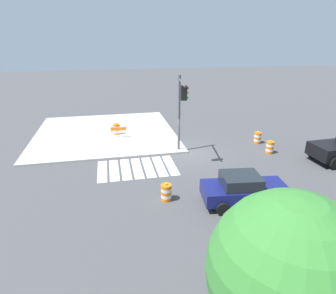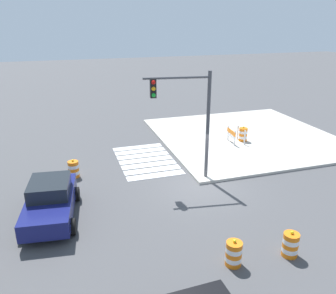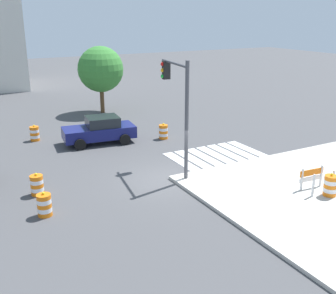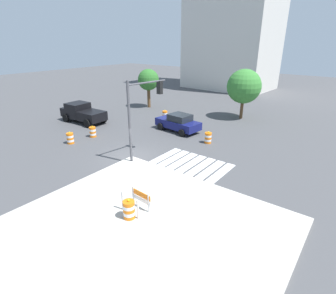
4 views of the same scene
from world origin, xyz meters
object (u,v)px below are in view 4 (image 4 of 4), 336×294
(traffic_barrel_on_sidewalk, at_px, (129,209))
(traffic_barrel_near_corner, at_px, (93,132))
(sports_car, at_px, (178,122))
(traffic_barrel_crosswalk_end, at_px, (208,138))
(traffic_light_pole, at_px, (142,105))
(pickup_truck, at_px, (82,113))
(street_tree_streetside_mid, at_px, (148,80))
(street_tree_streetside_near, at_px, (244,86))
(construction_barricade, at_px, (139,199))
(traffic_barrel_median_near, at_px, (70,138))
(traffic_barrel_median_far, at_px, (165,115))

(traffic_barrel_on_sidewalk, bearing_deg, traffic_barrel_near_corner, 149.59)
(sports_car, relative_size, traffic_barrel_near_corner, 4.40)
(traffic_barrel_crosswalk_end, height_order, traffic_light_pole, traffic_light_pole)
(pickup_truck, bearing_deg, traffic_barrel_crosswalk_end, 10.50)
(sports_car, distance_m, traffic_light_pole, 7.47)
(traffic_barrel_near_corner, relative_size, traffic_barrel_crosswalk_end, 1.00)
(pickup_truck, relative_size, traffic_light_pole, 0.95)
(traffic_light_pole, height_order, street_tree_streetside_mid, traffic_light_pole)
(sports_car, xyz_separation_m, pickup_truck, (-9.69, -3.61, 0.16))
(traffic_barrel_on_sidewalk, height_order, street_tree_streetside_near, street_tree_streetside_near)
(street_tree_streetside_mid, bearing_deg, traffic_light_pole, -50.17)
(traffic_barrel_near_corner, distance_m, traffic_barrel_crosswalk_end, 10.06)
(construction_barricade, bearing_deg, sports_car, 116.57)
(traffic_barrel_near_corner, height_order, traffic_light_pole, traffic_light_pole)
(traffic_barrel_near_corner, height_order, traffic_barrel_median_near, same)
(traffic_barrel_median_far, bearing_deg, traffic_barrel_crosswalk_end, -25.66)
(pickup_truck, xyz_separation_m, traffic_barrel_near_corner, (4.68, -2.33, -0.52))
(sports_car, relative_size, traffic_barrel_median_far, 4.40)
(traffic_light_pole, bearing_deg, sports_car, 104.07)
(street_tree_streetside_near, xyz_separation_m, street_tree_streetside_mid, (-11.36, -2.20, -0.06))
(construction_barricade, distance_m, street_tree_streetside_mid, 22.33)
(construction_barricade, relative_size, traffic_light_pole, 0.24)
(sports_car, bearing_deg, traffic_barrel_near_corner, -130.19)
(pickup_truck, relative_size, traffic_barrel_median_far, 5.11)
(traffic_barrel_median_near, bearing_deg, traffic_barrel_on_sidewalk, -21.04)
(traffic_barrel_median_near, relative_size, street_tree_streetside_mid, 0.22)
(traffic_barrel_on_sidewalk, bearing_deg, traffic_barrel_median_near, 158.96)
(pickup_truck, distance_m, traffic_barrel_on_sidewalk, 17.88)
(construction_barricade, distance_m, street_tree_streetside_near, 19.63)
(traffic_barrel_on_sidewalk, bearing_deg, street_tree_streetside_near, 98.42)
(pickup_truck, xyz_separation_m, traffic_barrel_crosswalk_end, (13.50, 2.50, -0.52))
(traffic_barrel_median_near, xyz_separation_m, street_tree_streetside_near, (8.12, 15.77, 2.98))
(traffic_barrel_on_sidewalk, bearing_deg, traffic_light_pole, 126.47)
(sports_car, bearing_deg, traffic_barrel_median_far, 145.43)
(traffic_barrel_on_sidewalk, bearing_deg, construction_barricade, 99.19)
(sports_car, bearing_deg, traffic_barrel_crosswalk_end, -16.25)
(traffic_barrel_crosswalk_end, xyz_separation_m, construction_barricade, (1.97, -10.44, 0.27))
(traffic_barrel_median_near, distance_m, street_tree_streetside_mid, 14.25)
(street_tree_streetside_near, bearing_deg, pickup_truck, -138.21)
(pickup_truck, bearing_deg, sports_car, 20.42)
(pickup_truck, xyz_separation_m, street_tree_streetside_near, (12.64, 11.30, 2.46))
(street_tree_streetside_near, bearing_deg, traffic_barrel_crosswalk_end, -84.40)
(construction_barricade, xyz_separation_m, street_tree_streetside_near, (-2.83, 19.23, 2.71))
(pickup_truck, relative_size, construction_barricade, 4.01)
(street_tree_streetside_near, bearing_deg, traffic_light_pole, -95.16)
(traffic_barrel_crosswalk_end, height_order, traffic_barrel_median_far, same)
(traffic_barrel_median_far, xyz_separation_m, street_tree_streetside_near, (6.39, 5.31, 2.98))
(traffic_barrel_crosswalk_end, relative_size, traffic_light_pole, 0.19)
(traffic_barrel_median_far, height_order, construction_barricade, construction_barricade)
(traffic_barrel_median_near, distance_m, construction_barricade, 11.49)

